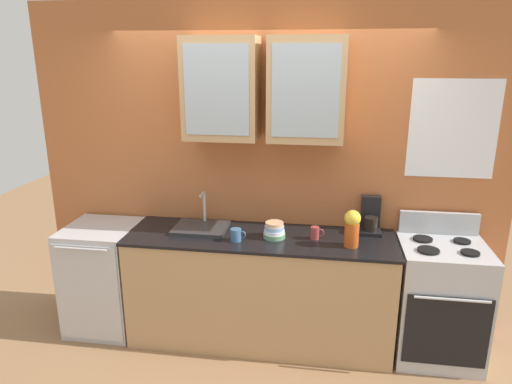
{
  "coord_description": "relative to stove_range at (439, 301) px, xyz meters",
  "views": [
    {
      "loc": [
        0.49,
        -3.41,
        2.32
      ],
      "look_at": [
        -0.03,
        0.0,
        1.29
      ],
      "focal_mm": 32.61,
      "sensor_mm": 36.0,
      "label": 1
    }
  ],
  "objects": [
    {
      "name": "vase",
      "position": [
        -0.7,
        -0.1,
        0.61
      ],
      "size": [
        0.12,
        0.12,
        0.29
      ],
      "color": "#BF4C19",
      "rests_on": "counter"
    },
    {
      "name": "dishwasher",
      "position": [
        -2.77,
        -0.0,
        -0.01
      ],
      "size": [
        0.57,
        0.63,
        0.93
      ],
      "color": "silver",
      "rests_on": "ground_plane"
    },
    {
      "name": "cup_near_sink",
      "position": [
        -1.58,
        -0.13,
        0.51
      ],
      "size": [
        0.12,
        0.08,
        0.1
      ],
      "color": "#38608C",
      "rests_on": "counter"
    },
    {
      "name": "cup_near_bowls",
      "position": [
        -0.98,
        0.01,
        0.51
      ],
      "size": [
        0.11,
        0.07,
        0.1
      ],
      "color": "#993838",
      "rests_on": "counter"
    },
    {
      "name": "bowl_stack",
      "position": [
        -1.3,
        -0.01,
        0.52
      ],
      "size": [
        0.17,
        0.17,
        0.13
      ],
      "color": "#669972",
      "rests_on": "counter"
    },
    {
      "name": "counter",
      "position": [
        -1.41,
        0.0,
        -0.01
      ],
      "size": [
        2.14,
        0.65,
        0.93
      ],
      "color": "tan",
      "rests_on": "ground_plane"
    },
    {
      "name": "back_wall_unit",
      "position": [
        -1.4,
        0.32,
        1.05
      ],
      "size": [
        3.93,
        0.44,
        2.74
      ],
      "color": "#B76638",
      "rests_on": "ground_plane"
    },
    {
      "name": "sink_faucet",
      "position": [
        -1.91,
        0.07,
        0.48
      ],
      "size": [
        0.43,
        0.35,
        0.29
      ],
      "color": "#2D2D30",
      "rests_on": "counter"
    },
    {
      "name": "stove_range",
      "position": [
        0.0,
        0.0,
        0.0
      ],
      "size": [
        0.65,
        0.63,
        1.11
      ],
      "color": "silver",
      "rests_on": "ground_plane"
    },
    {
      "name": "ground_plane",
      "position": [
        -1.41,
        0.0,
        -0.47
      ],
      "size": [
        10.0,
        10.0,
        0.0
      ],
      "primitive_type": "plane",
      "color": "#936B47"
    },
    {
      "name": "coffee_maker",
      "position": [
        -0.54,
        0.24,
        0.56
      ],
      "size": [
        0.17,
        0.2,
        0.29
      ],
      "color": "black",
      "rests_on": "counter"
    }
  ]
}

